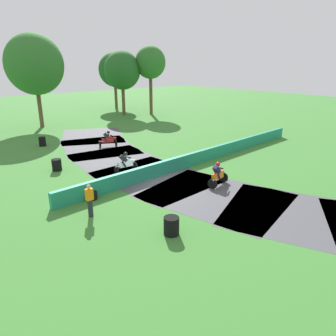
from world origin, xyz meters
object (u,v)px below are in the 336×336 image
object	(u,v)px
motorcycle_lead_red	(108,139)
motorcycle_trailing_orange	(218,174)
tire_stack_mid_a	(57,165)
track_marshal	(90,201)
motorcycle_chase_white	(126,163)
tire_stack_near	(42,142)
tire_stack_mid_b	(92,196)
tire_stack_far	(171,226)

from	to	relation	value
motorcycle_lead_red	motorcycle_trailing_orange	size ratio (longest dim) A/B	1.03
tire_stack_mid_a	track_marshal	distance (m)	7.79
motorcycle_chase_white	tire_stack_near	size ratio (longest dim) A/B	2.13
motorcycle_chase_white	motorcycle_lead_red	bearing A→B (deg)	68.52
motorcycle_chase_white	track_marshal	bearing A→B (deg)	-138.82
motorcycle_lead_red	tire_stack_mid_b	distance (m)	11.30
motorcycle_lead_red	tire_stack_mid_b	bearing A→B (deg)	-125.46
motorcycle_chase_white	motorcycle_trailing_orange	world-z (taller)	motorcycle_trailing_orange
motorcycle_chase_white	tire_stack_near	world-z (taller)	motorcycle_chase_white
motorcycle_chase_white	tire_stack_far	bearing A→B (deg)	-110.99
tire_stack_mid_a	track_marshal	xyz separation A→B (m)	(-1.50, -7.64, 0.42)
motorcycle_chase_white	tire_stack_mid_b	world-z (taller)	motorcycle_chase_white
track_marshal	tire_stack_near	bearing A→B (deg)	77.84
tire_stack_near	track_marshal	distance (m)	15.25
tire_stack_mid_a	track_marshal	world-z (taller)	track_marshal
motorcycle_lead_red	tire_stack_mid_b	size ratio (longest dim) A/B	2.79
motorcycle_trailing_orange	track_marshal	world-z (taller)	track_marshal
tire_stack_mid_a	tire_stack_mid_b	xyz separation A→B (m)	(-0.51, -5.84, -0.20)
tire_stack_near	tire_stack_mid_a	world-z (taller)	same
motorcycle_chase_white	track_marshal	distance (m)	6.52
tire_stack_far	track_marshal	size ratio (longest dim) A/B	0.49
tire_stack_mid_b	tire_stack_far	distance (m)	5.63
tire_stack_mid_b	motorcycle_trailing_orange	bearing A→B (deg)	-24.29
tire_stack_mid_a	motorcycle_trailing_orange	bearing A→B (deg)	-54.85
motorcycle_lead_red	tire_stack_mid_b	world-z (taller)	motorcycle_lead_red
tire_stack_near	motorcycle_trailing_orange	bearing A→B (deg)	-74.27
tire_stack_mid_b	track_marshal	world-z (taller)	track_marshal
motorcycle_chase_white	tire_stack_mid_b	size ratio (longest dim) A/B	2.75
tire_stack_mid_b	motorcycle_lead_red	bearing A→B (deg)	54.54
motorcycle_chase_white	tire_stack_mid_a	xyz separation A→B (m)	(-3.40, 3.34, -0.24)
track_marshal	motorcycle_chase_white	bearing A→B (deg)	41.18
tire_stack_far	motorcycle_chase_white	bearing A→B (deg)	69.01
tire_stack_mid_a	tire_stack_far	world-z (taller)	same
motorcycle_lead_red	tire_stack_near	world-z (taller)	motorcycle_lead_red
motorcycle_trailing_orange	tire_stack_near	world-z (taller)	motorcycle_trailing_orange
tire_stack_far	tire_stack_near	bearing A→B (deg)	85.72
motorcycle_chase_white	motorcycle_trailing_orange	distance (m)	6.24
tire_stack_far	tire_stack_mid_b	bearing A→B (deg)	98.38
tire_stack_near	tire_stack_far	world-z (taller)	same
motorcycle_chase_white	tire_stack_mid_a	bearing A→B (deg)	135.53
motorcycle_chase_white	tire_stack_near	distance (m)	10.75
motorcycle_chase_white	tire_stack_mid_a	world-z (taller)	motorcycle_chase_white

